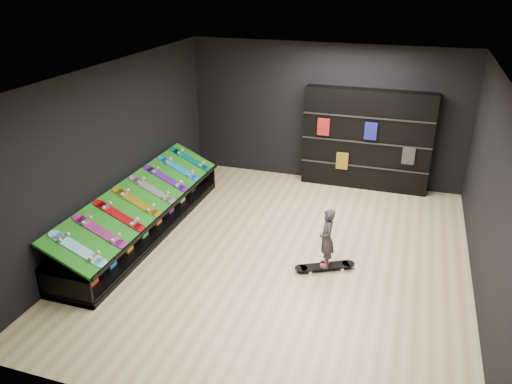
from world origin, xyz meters
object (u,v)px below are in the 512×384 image
(back_shelving, at_px, (366,140))
(child, at_px, (326,249))
(display_rack, at_px, (144,220))
(floor_skateboard, at_px, (325,268))

(back_shelving, relative_size, child, 4.54)
(display_rack, relative_size, floor_skateboard, 4.59)
(child, bearing_deg, display_rack, -113.78)
(display_rack, relative_size, back_shelving, 1.69)
(display_rack, distance_m, floor_skateboard, 3.35)
(floor_skateboard, height_order, child, child)
(back_shelving, bearing_deg, display_rack, -136.47)
(back_shelving, bearing_deg, floor_skateboard, -92.54)
(floor_skateboard, distance_m, child, 0.34)
(back_shelving, height_order, floor_skateboard, back_shelving)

